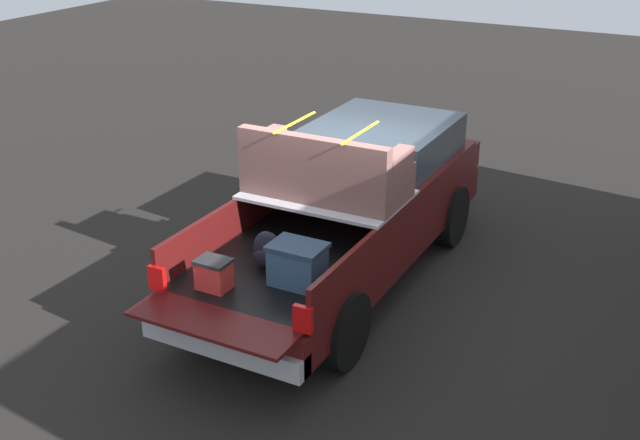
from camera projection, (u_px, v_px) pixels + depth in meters
The scene contains 2 objects.
ground_plane at pixel (341, 279), 10.43m from camera, with size 40.00×40.00×0.00m, color black.
pickup_truck at pixel (354, 203), 10.33m from camera, with size 6.05×2.06×2.23m.
Camera 1 is at (-8.29, -4.05, 4.94)m, focal length 44.00 mm.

